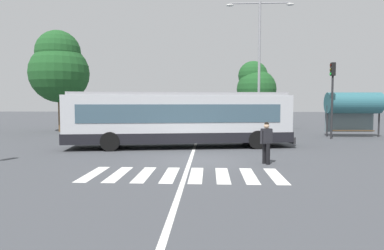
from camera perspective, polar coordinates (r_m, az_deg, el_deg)
The scene contains 13 objects.
ground_plane at distance 14.86m, azimuth 1.24°, elevation -5.92°, with size 160.00×160.00×0.00m, color #424449.
city_transit_bus at distance 19.04m, azimuth -2.12°, elevation 1.02°, with size 12.67×4.51×3.06m.
pedestrian_crossing_street at distance 14.15m, azimuth 12.33°, elevation -2.53°, with size 0.53×0.41×1.72m.
parked_car_teal at distance 28.83m, azimuth 0.65°, elevation 0.30°, with size 1.88×4.50×1.35m.
parked_car_blue at distance 28.63m, azimuth 6.12°, elevation 0.26°, with size 1.92×4.52×1.35m.
parked_car_white at distance 29.60m, azimuth 11.28°, elevation 0.32°, with size 1.93×4.53×1.35m.
traffic_light_far_corner at distance 25.43m, azimuth 22.42°, elevation 5.69°, with size 0.33×0.32×5.24m.
bus_stop_shelter at distance 27.62m, azimuth 25.38°, elevation 3.22°, with size 3.84×1.54×3.25m.
twin_arm_street_lamp at distance 27.94m, azimuth 11.19°, elevation 11.60°, with size 5.29×0.32×10.42m.
background_tree_left at distance 31.63m, azimuth -21.35°, elevation 8.98°, with size 5.00×5.00×8.64m.
background_tree_right at distance 36.82m, azimuth 10.55°, elevation 6.53°, with size 4.14×4.14×6.91m.
crosswalk_painted_stripes at distance 11.89m, azimuth -1.49°, elevation -8.34°, with size 6.78×2.62×0.01m.
lane_center_line at distance 16.84m, azimuth 0.09°, elevation -4.76°, with size 0.16×24.00×0.01m, color silver.
Camera 1 is at (0.43, -14.64, 2.49)m, focal length 31.89 mm.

